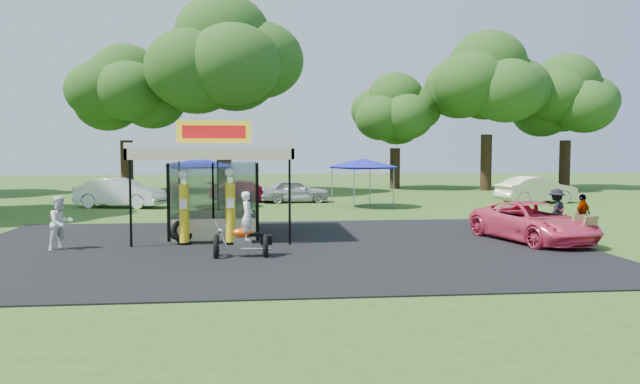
# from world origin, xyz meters

# --- Properties ---
(ground) EXTENTS (120.00, 120.00, 0.00)m
(ground) POSITION_xyz_m (0.00, 0.00, 0.00)
(ground) COLOR #315219
(ground) RESTS_ON ground
(asphalt_apron) EXTENTS (20.00, 14.00, 0.04)m
(asphalt_apron) POSITION_xyz_m (0.00, 2.00, 0.02)
(asphalt_apron) COLOR black
(asphalt_apron) RESTS_ON ground
(gas_station_kiosk) EXTENTS (5.40, 5.40, 4.18)m
(gas_station_kiosk) POSITION_xyz_m (-2.00, 4.99, 1.78)
(gas_station_kiosk) COLOR white
(gas_station_kiosk) RESTS_ON ground
(gas_pump_left) EXTENTS (0.47, 0.47, 2.52)m
(gas_pump_left) POSITION_xyz_m (-2.91, 2.83, 1.21)
(gas_pump_left) COLOR black
(gas_pump_left) RESTS_ON ground
(gas_pump_right) EXTENTS (0.48, 0.48, 2.58)m
(gas_pump_right) POSITION_xyz_m (-1.39, 2.75, 1.23)
(gas_pump_right) COLOR black
(gas_pump_right) RESTS_ON ground
(motorcycle) EXTENTS (1.70, 0.81, 2.02)m
(motorcycle) POSITION_xyz_m (-0.88, 0.27, 0.79)
(motorcycle) COLOR black
(motorcycle) RESTS_ON ground
(spare_tires) EXTENTS (1.03, 0.77, 0.83)m
(spare_tires) POSITION_xyz_m (-3.11, 3.60, 0.40)
(spare_tires) COLOR black
(spare_tires) RESTS_ON ground
(a_frame_sign) EXTENTS (0.65, 0.72, 1.07)m
(a_frame_sign) POSITION_xyz_m (9.87, 0.75, 0.54)
(a_frame_sign) COLOR #593819
(a_frame_sign) RESTS_ON ground
(kiosk_car) EXTENTS (2.82, 1.13, 0.96)m
(kiosk_car) POSITION_xyz_m (-2.00, 7.20, 0.48)
(kiosk_car) COLOR yellow
(kiosk_car) RESTS_ON ground
(pink_sedan) EXTENTS (3.33, 5.32, 1.37)m
(pink_sedan) POSITION_xyz_m (8.88, 2.31, 0.69)
(pink_sedan) COLOR #E73E64
(pink_sedan) RESTS_ON ground
(spectator_west) EXTENTS (1.04, 1.06, 1.72)m
(spectator_west) POSITION_xyz_m (-6.65, 2.21, 0.86)
(spectator_west) COLOR white
(spectator_west) RESTS_ON ground
(spectator_east_a) EXTENTS (1.24, 1.19, 1.69)m
(spectator_east_a) POSITION_xyz_m (10.70, 4.30, 0.85)
(spectator_east_a) COLOR black
(spectator_east_a) RESTS_ON ground
(spectator_east_b) EXTENTS (0.96, 0.78, 1.53)m
(spectator_east_b) POSITION_xyz_m (11.45, 3.77, 0.76)
(spectator_east_b) COLOR gray
(spectator_east_b) RESTS_ON ground
(bg_car_a) EXTENTS (5.09, 3.02, 1.58)m
(bg_car_a) POSITION_xyz_m (-7.81, 16.70, 0.79)
(bg_car_a) COLOR white
(bg_car_a) RESTS_ON ground
(bg_car_b) EXTENTS (4.85, 3.07, 1.31)m
(bg_car_b) POSITION_xyz_m (-1.01, 19.20, 0.65)
(bg_car_b) COLOR maroon
(bg_car_b) RESTS_ON ground
(bg_car_c) EXTENTS (4.16, 1.91, 1.38)m
(bg_car_c) POSITION_xyz_m (1.81, 18.82, 0.69)
(bg_car_c) COLOR #B5B4B9
(bg_car_c) RESTS_ON ground
(bg_car_e) EXTENTS (5.03, 2.70, 1.57)m
(bg_car_e) POSITION_xyz_m (15.81, 16.78, 0.79)
(bg_car_e) COLOR beige
(bg_car_e) RESTS_ON ground
(tent_west) EXTENTS (3.86, 3.86, 2.70)m
(tent_west) POSITION_xyz_m (-3.53, 16.23, 2.44)
(tent_west) COLOR gray
(tent_west) RESTS_ON ground
(tent_east) EXTENTS (3.80, 3.80, 2.66)m
(tent_east) POSITION_xyz_m (5.27, 15.44, 2.41)
(tent_east) COLOR gray
(tent_east) RESTS_ON ground
(oak_far_b) EXTENTS (8.81, 8.81, 10.51)m
(oak_far_b) POSITION_xyz_m (-9.82, 28.88, 6.71)
(oak_far_b) COLOR black
(oak_far_b) RESTS_ON ground
(oak_far_c) EXTENTS (11.58, 11.58, 13.64)m
(oak_far_c) POSITION_xyz_m (-2.69, 26.68, 8.66)
(oak_far_c) COLOR black
(oak_far_c) RESTS_ON ground
(oak_far_d) EXTENTS (7.54, 7.54, 8.97)m
(oak_far_d) POSITION_xyz_m (10.58, 30.68, 5.72)
(oak_far_d) COLOR black
(oak_far_d) RESTS_ON ground
(oak_far_e) EXTENTS (9.96, 9.96, 11.86)m
(oak_far_e) POSITION_xyz_m (17.15, 28.26, 7.57)
(oak_far_e) COLOR black
(oak_far_e) RESTS_ON ground
(oak_far_f) EXTENTS (8.71, 8.71, 10.49)m
(oak_far_f) POSITION_xyz_m (24.30, 29.81, 6.73)
(oak_far_f) COLOR black
(oak_far_f) RESTS_ON ground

